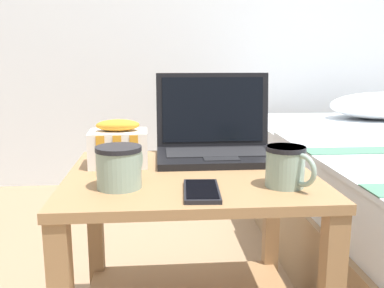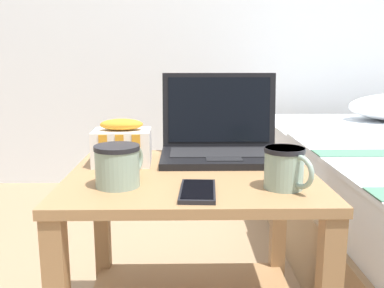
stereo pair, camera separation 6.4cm
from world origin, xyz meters
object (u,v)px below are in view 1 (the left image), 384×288
Objects in this scene: laptop at (216,140)px; snack_bag at (119,145)px; mug_front_left at (120,164)px; cell_phone at (202,191)px; mug_front_right at (286,164)px.

snack_bag is at bearing -164.04° from laptop.
mug_front_left is 0.20m from snack_bag.
snack_bag is at bearing 127.43° from cell_phone.
laptop is at bearing 110.82° from mug_front_right.
mug_front_right is 0.20m from cell_phone.
cell_phone is at bearing -103.03° from laptop.
laptop reaches higher than cell_phone.
laptop is 0.37m from mug_front_left.
snack_bag reaches higher than cell_phone.
mug_front_right is at bearing 9.12° from cell_phone.
snack_bag is at bearing 95.61° from mug_front_left.
laptop is 2.20× the size of cell_phone.
mug_front_left is 0.84× the size of snack_bag.
cell_phone is (-0.08, -0.33, -0.04)m from laptop.
laptop is 2.19× the size of snack_bag.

